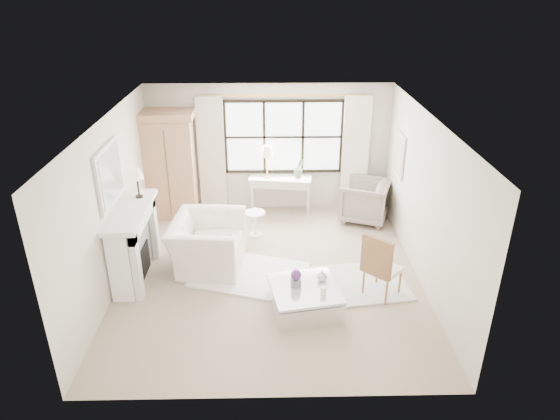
% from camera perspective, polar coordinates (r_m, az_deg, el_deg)
% --- Properties ---
extents(floor, '(5.50, 5.50, 0.00)m').
position_cam_1_polar(floor, '(8.60, -1.14, -7.35)').
color(floor, tan).
rests_on(floor, ground).
extents(ceiling, '(5.50, 5.50, 0.00)m').
position_cam_1_polar(ceiling, '(7.50, -1.32, 10.30)').
color(ceiling, silver).
rests_on(ceiling, ground).
extents(wall_back, '(5.00, 0.00, 5.00)m').
position_cam_1_polar(wall_back, '(10.52, -1.24, 7.07)').
color(wall_back, beige).
rests_on(wall_back, ground).
extents(wall_front, '(5.00, 0.00, 5.00)m').
position_cam_1_polar(wall_front, '(5.57, -1.18, -10.91)').
color(wall_front, beige).
rests_on(wall_front, ground).
extents(wall_left, '(0.00, 5.50, 5.50)m').
position_cam_1_polar(wall_left, '(8.34, -18.66, 0.67)').
color(wall_left, beige).
rests_on(wall_left, ground).
extents(wall_right, '(0.00, 5.50, 5.50)m').
position_cam_1_polar(wall_right, '(8.33, 16.24, 0.98)').
color(wall_right, beige).
rests_on(wall_right, ground).
extents(window_pane, '(2.40, 0.02, 1.50)m').
position_cam_1_polar(window_pane, '(10.43, 0.41, 8.35)').
color(window_pane, silver).
rests_on(window_pane, wall_back).
extents(window_frame, '(2.50, 0.04, 1.50)m').
position_cam_1_polar(window_frame, '(10.42, 0.41, 8.33)').
color(window_frame, black).
rests_on(window_frame, wall_back).
extents(curtain_rod, '(3.30, 0.04, 0.04)m').
position_cam_1_polar(curtain_rod, '(10.15, 0.44, 12.95)').
color(curtain_rod, '#BF9442').
rests_on(curtain_rod, wall_back).
extents(curtain_left, '(0.55, 0.10, 2.47)m').
position_cam_1_polar(curtain_left, '(10.53, -7.82, 6.20)').
color(curtain_left, beige).
rests_on(curtain_left, ground).
extents(curtain_right, '(0.55, 0.10, 2.47)m').
position_cam_1_polar(curtain_right, '(10.61, 8.59, 6.29)').
color(curtain_right, white).
rests_on(curtain_right, ground).
extents(fireplace, '(0.58, 1.66, 1.26)m').
position_cam_1_polar(fireplace, '(8.58, -16.57, -3.57)').
color(fireplace, white).
rests_on(fireplace, ground).
extents(mirror_frame, '(0.05, 1.15, 0.95)m').
position_cam_1_polar(mirror_frame, '(8.15, -18.93, 3.81)').
color(mirror_frame, silver).
rests_on(mirror_frame, wall_left).
extents(mirror_glass, '(0.02, 1.00, 0.80)m').
position_cam_1_polar(mirror_glass, '(8.14, -18.73, 3.81)').
color(mirror_glass, silver).
rests_on(mirror_glass, wall_left).
extents(art_frame, '(0.04, 0.62, 0.82)m').
position_cam_1_polar(art_frame, '(9.77, 13.48, 6.16)').
color(art_frame, silver).
rests_on(art_frame, wall_right).
extents(art_canvas, '(0.01, 0.52, 0.72)m').
position_cam_1_polar(art_canvas, '(9.77, 13.37, 6.16)').
color(art_canvas, '#BCAA92').
rests_on(art_canvas, wall_right).
extents(mantel_lamp, '(0.22, 0.22, 0.51)m').
position_cam_1_polar(mantel_lamp, '(8.55, -16.08, 3.83)').
color(mantel_lamp, black).
rests_on(mantel_lamp, fireplace).
extents(armoire, '(1.13, 0.72, 2.24)m').
position_cam_1_polar(armoire, '(10.45, -12.48, 5.11)').
color(armoire, tan).
rests_on(armoire, floor).
extents(console_table, '(1.35, 0.62, 0.80)m').
position_cam_1_polar(console_table, '(10.61, 0.03, 1.75)').
color(console_table, silver).
rests_on(console_table, floor).
extents(console_lamp, '(0.28, 0.28, 0.69)m').
position_cam_1_polar(console_lamp, '(10.28, -1.50, 6.67)').
color(console_lamp, '#B88F40').
rests_on(console_lamp, console_table).
extents(orchid_plant, '(0.26, 0.22, 0.44)m').
position_cam_1_polar(orchid_plant, '(10.38, 2.22, 4.86)').
color(orchid_plant, '#556E49').
rests_on(orchid_plant, console_table).
extents(side_table, '(0.40, 0.40, 0.51)m').
position_cam_1_polar(side_table, '(9.68, -2.86, -1.17)').
color(side_table, white).
rests_on(side_table, floor).
extents(rug_left, '(2.12, 1.78, 0.03)m').
position_cam_1_polar(rug_left, '(8.59, -3.47, -7.34)').
color(rug_left, white).
rests_on(rug_left, floor).
extents(rug_right, '(1.77, 1.43, 0.03)m').
position_cam_1_polar(rug_right, '(8.43, 8.67, -8.30)').
color(rug_right, silver).
rests_on(rug_right, floor).
extents(club_armchair, '(1.30, 1.46, 0.87)m').
position_cam_1_polar(club_armchair, '(8.74, -8.31, -3.75)').
color(club_armchair, white).
rests_on(club_armchair, floor).
extents(wingback_chair, '(1.20, 1.18, 0.85)m').
position_cam_1_polar(wingback_chair, '(10.42, 9.63, 1.06)').
color(wingback_chair, gray).
rests_on(wingback_chair, floor).
extents(french_chair, '(0.68, 0.68, 1.08)m').
position_cam_1_polar(french_chair, '(8.09, 11.49, -7.63)').
color(french_chair, '#9E6F42').
rests_on(french_chair, floor).
extents(coffee_table, '(1.16, 1.16, 0.38)m').
position_cam_1_polar(coffee_table, '(7.71, 2.84, -10.06)').
color(coffee_table, white).
rests_on(coffee_table, floor).
extents(planter_box, '(0.16, 0.16, 0.11)m').
position_cam_1_polar(planter_box, '(7.61, 1.83, -8.25)').
color(planter_box, slate).
rests_on(planter_box, coffee_table).
extents(planter_flowers, '(0.16, 0.16, 0.16)m').
position_cam_1_polar(planter_flowers, '(7.54, 1.84, -7.40)').
color(planter_flowers, '#5F2E75').
rests_on(planter_flowers, planter_box).
extents(pillar_candle, '(0.09, 0.09, 0.12)m').
position_cam_1_polar(pillar_candle, '(7.45, 4.97, -9.13)').
color(pillar_candle, white).
rests_on(pillar_candle, coffee_table).
extents(coffee_vase, '(0.16, 0.16, 0.17)m').
position_cam_1_polar(coffee_vase, '(7.73, 4.84, -7.47)').
color(coffee_vase, silver).
rests_on(coffee_vase, coffee_table).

